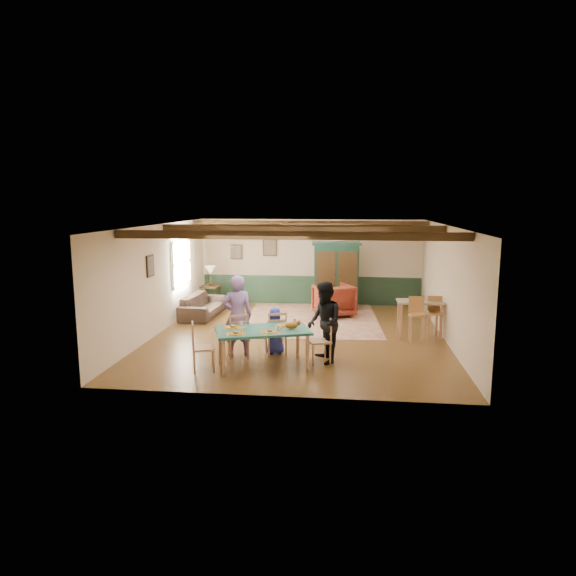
# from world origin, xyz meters

# --- Properties ---
(floor) EXTENTS (8.00, 8.00, 0.00)m
(floor) POSITION_xyz_m (0.00, 0.00, 0.00)
(floor) COLOR #543617
(floor) RESTS_ON ground
(wall_back) EXTENTS (7.00, 0.02, 2.70)m
(wall_back) POSITION_xyz_m (0.00, 4.00, 1.35)
(wall_back) COLOR beige
(wall_back) RESTS_ON floor
(wall_left) EXTENTS (0.02, 8.00, 2.70)m
(wall_left) POSITION_xyz_m (-3.50, 0.00, 1.35)
(wall_left) COLOR beige
(wall_left) RESTS_ON floor
(wall_right) EXTENTS (0.02, 8.00, 2.70)m
(wall_right) POSITION_xyz_m (3.50, 0.00, 1.35)
(wall_right) COLOR beige
(wall_right) RESTS_ON floor
(ceiling) EXTENTS (7.00, 8.00, 0.02)m
(ceiling) POSITION_xyz_m (0.00, 0.00, 2.70)
(ceiling) COLOR white
(ceiling) RESTS_ON wall_back
(wainscot_back) EXTENTS (6.95, 0.03, 0.90)m
(wainscot_back) POSITION_xyz_m (0.00, 3.98, 0.45)
(wainscot_back) COLOR #1D3625
(wainscot_back) RESTS_ON floor
(ceiling_beam_front) EXTENTS (6.95, 0.16, 0.16)m
(ceiling_beam_front) POSITION_xyz_m (0.00, -2.30, 2.61)
(ceiling_beam_front) COLOR black
(ceiling_beam_front) RESTS_ON ceiling
(ceiling_beam_mid) EXTENTS (6.95, 0.16, 0.16)m
(ceiling_beam_mid) POSITION_xyz_m (0.00, 0.40, 2.61)
(ceiling_beam_mid) COLOR black
(ceiling_beam_mid) RESTS_ON ceiling
(ceiling_beam_back) EXTENTS (6.95, 0.16, 0.16)m
(ceiling_beam_back) POSITION_xyz_m (0.00, 3.00, 2.61)
(ceiling_beam_back) COLOR black
(ceiling_beam_back) RESTS_ON ceiling
(window_left) EXTENTS (0.06, 1.60, 1.30)m
(window_left) POSITION_xyz_m (-3.47, 1.70, 1.55)
(window_left) COLOR white
(window_left) RESTS_ON wall_left
(picture_left_wall) EXTENTS (0.04, 0.42, 0.52)m
(picture_left_wall) POSITION_xyz_m (-3.47, -0.60, 1.75)
(picture_left_wall) COLOR #7D705B
(picture_left_wall) RESTS_ON wall_left
(picture_back_a) EXTENTS (0.45, 0.04, 0.55)m
(picture_back_a) POSITION_xyz_m (-1.30, 3.97, 1.80)
(picture_back_a) COLOR #7D705B
(picture_back_a) RESTS_ON wall_back
(picture_back_b) EXTENTS (0.38, 0.04, 0.48)m
(picture_back_b) POSITION_xyz_m (-2.40, 3.97, 1.65)
(picture_back_b) COLOR #7D705B
(picture_back_b) RESTS_ON wall_back
(dining_table) EXTENTS (2.05, 1.55, 0.76)m
(dining_table) POSITION_xyz_m (-0.48, -2.46, 0.38)
(dining_table) COLOR #1D5C4D
(dining_table) RESTS_ON floor
(dining_chair_far_left) EXTENTS (0.55, 0.56, 0.96)m
(dining_chair_far_left) POSITION_xyz_m (-1.10, -1.90, 0.48)
(dining_chair_far_left) COLOR tan
(dining_chair_far_left) RESTS_ON floor
(dining_chair_far_right) EXTENTS (0.55, 0.56, 0.96)m
(dining_chair_far_right) POSITION_xyz_m (-0.33, -1.64, 0.48)
(dining_chair_far_right) COLOR tan
(dining_chair_far_right) RESTS_ON floor
(dining_chair_end_left) EXTENTS (0.56, 0.55, 0.96)m
(dining_chair_end_left) POSITION_xyz_m (-1.58, -2.84, 0.48)
(dining_chair_end_left) COLOR tan
(dining_chair_end_left) RESTS_ON floor
(dining_chair_end_right) EXTENTS (0.56, 0.55, 0.96)m
(dining_chair_end_right) POSITION_xyz_m (0.62, -2.09, 0.48)
(dining_chair_end_right) COLOR tan
(dining_chair_end_right) RESTS_ON floor
(person_man) EXTENTS (0.74, 0.60, 1.75)m
(person_man) POSITION_xyz_m (-1.13, -1.82, 0.87)
(person_man) COLOR #8663AA
(person_man) RESTS_ON floor
(person_woman) EXTENTS (0.86, 0.97, 1.67)m
(person_woman) POSITION_xyz_m (0.72, -2.05, 0.84)
(person_woman) COLOR black
(person_woman) RESTS_ON floor
(person_child) EXTENTS (0.58, 0.47, 1.02)m
(person_child) POSITION_xyz_m (-0.36, -1.56, 0.51)
(person_child) COLOR #2832A2
(person_child) RESTS_ON floor
(cat) EXTENTS (0.39, 0.25, 0.18)m
(cat) POSITION_xyz_m (0.08, -2.38, 0.85)
(cat) COLOR #BF6B21
(cat) RESTS_ON dining_table
(place_setting_near_left) EXTENTS (0.48, 0.42, 0.11)m
(place_setting_near_left) POSITION_xyz_m (-0.93, -2.88, 0.82)
(place_setting_near_left) COLOR orange
(place_setting_near_left) RESTS_ON dining_table
(place_setting_near_center) EXTENTS (0.48, 0.42, 0.11)m
(place_setting_near_center) POSITION_xyz_m (-0.30, -2.67, 0.82)
(place_setting_near_center) COLOR orange
(place_setting_near_center) RESTS_ON dining_table
(place_setting_far_left) EXTENTS (0.48, 0.42, 0.11)m
(place_setting_far_left) POSITION_xyz_m (-1.09, -2.40, 0.82)
(place_setting_far_left) COLOR orange
(place_setting_far_left) RESTS_ON dining_table
(place_setting_far_right) EXTENTS (0.48, 0.42, 0.11)m
(place_setting_far_right) POSITION_xyz_m (-0.03, -2.04, 0.82)
(place_setting_far_right) COLOR orange
(place_setting_far_right) RESTS_ON dining_table
(area_rug) EXTENTS (3.86, 4.50, 0.01)m
(area_rug) POSITION_xyz_m (0.20, 1.79, 0.01)
(area_rug) COLOR beige
(area_rug) RESTS_ON floor
(armoire) EXTENTS (1.50, 0.69, 2.06)m
(armoire) POSITION_xyz_m (0.83, 3.25, 1.03)
(armoire) COLOR #132F22
(armoire) RESTS_ON floor
(armchair) EXTENTS (1.33, 1.34, 0.92)m
(armchair) POSITION_xyz_m (0.79, 2.24, 0.46)
(armchair) COLOR #501610
(armchair) RESTS_ON floor
(sofa) EXTENTS (0.90, 2.15, 0.62)m
(sofa) POSITION_xyz_m (-2.94, 1.89, 0.31)
(sofa) COLOR #372A22
(sofa) RESTS_ON floor
(end_table) EXTENTS (0.60, 0.60, 0.67)m
(end_table) POSITION_xyz_m (-3.06, 3.21, 0.33)
(end_table) COLOR black
(end_table) RESTS_ON floor
(table_lamp) EXTENTS (0.34, 0.34, 0.61)m
(table_lamp) POSITION_xyz_m (-3.06, 3.21, 0.97)
(table_lamp) COLOR beige
(table_lamp) RESTS_ON end_table
(counter_table) EXTENTS (1.09, 0.66, 0.90)m
(counter_table) POSITION_xyz_m (2.92, 0.20, 0.45)
(counter_table) COLOR #B8AE8F
(counter_table) RESTS_ON floor
(bar_stool_left) EXTENTS (0.38, 0.42, 1.06)m
(bar_stool_left) POSITION_xyz_m (2.79, -0.29, 0.53)
(bar_stool_left) COLOR #C4864C
(bar_stool_left) RESTS_ON floor
(bar_stool_right) EXTENTS (0.37, 0.40, 1.02)m
(bar_stool_right) POSITION_xyz_m (3.27, 0.05, 0.51)
(bar_stool_right) COLOR #C4864C
(bar_stool_right) RESTS_ON floor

